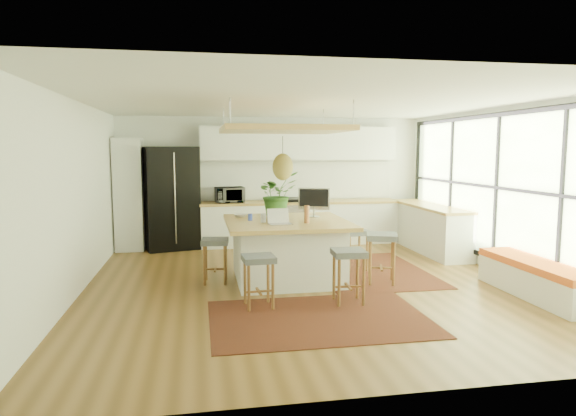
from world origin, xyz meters
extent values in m
plane|color=brown|center=(0.00, 0.00, 0.00)|extent=(7.00, 7.00, 0.00)
plane|color=white|center=(0.00, 0.00, 2.70)|extent=(7.00, 7.00, 0.00)
plane|color=white|center=(0.00, 3.50, 1.35)|extent=(6.50, 0.00, 6.50)
plane|color=white|center=(0.00, -3.50, 1.35)|extent=(6.50, 0.00, 6.50)
plane|color=white|center=(-3.25, 0.00, 1.35)|extent=(0.00, 7.00, 7.00)
plane|color=white|center=(3.25, 0.00, 1.35)|extent=(0.00, 7.00, 7.00)
cube|color=white|center=(-2.95, 3.18, 1.12)|extent=(0.55, 0.60, 2.25)
cube|color=white|center=(0.55, 3.18, 0.44)|extent=(4.20, 0.60, 0.88)
cube|color=#A8833B|center=(0.55, 3.18, 0.90)|extent=(4.24, 0.64, 0.05)
cube|color=white|center=(0.55, 3.48, 1.35)|extent=(4.20, 0.02, 0.80)
cube|color=white|center=(0.55, 3.32, 2.15)|extent=(4.20, 0.34, 0.70)
cube|color=white|center=(2.93, 2.00, 0.44)|extent=(0.60, 2.50, 0.88)
cube|color=#A8833B|center=(2.93, 2.00, 0.90)|extent=(0.64, 2.54, 0.05)
cube|color=black|center=(-0.19, -1.57, 0.01)|extent=(2.60, 1.80, 0.01)
cube|color=black|center=(1.20, 0.61, 0.01)|extent=(1.80, 2.60, 0.01)
imported|color=#A5A5AA|center=(-0.95, 3.16, 1.12)|extent=(0.61, 0.39, 0.39)
imported|color=#1E4C19|center=(-0.31, 0.91, 1.22)|extent=(0.87, 0.91, 0.57)
imported|color=silver|center=(-0.92, 0.81, 0.96)|extent=(0.25, 0.25, 0.05)
cylinder|color=blue|center=(-0.80, 0.41, 1.03)|extent=(0.07, 0.07, 0.19)
cylinder|color=white|center=(-0.65, 0.16, 1.03)|extent=(0.07, 0.07, 0.19)
cylinder|color=#9C5C34|center=(0.00, 0.01, 1.03)|extent=(0.07, 0.07, 0.19)
camera|label=1|loc=(-1.58, -7.22, 2.01)|focal=31.29mm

